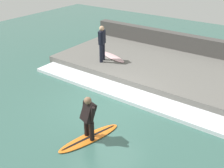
{
  "coord_description": "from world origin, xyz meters",
  "views": [
    {
      "loc": [
        -6.47,
        -4.87,
        5.07
      ],
      "look_at": [
        0.39,
        0.0,
        0.7
      ],
      "focal_mm": 42.0,
      "sensor_mm": 36.0,
      "label": 1
    }
  ],
  "objects_px": {
    "surfboard_riding": "(90,138)",
    "surfer_waiting_near": "(102,42)",
    "surfboard_waiting_near": "(113,57)",
    "surfer_riding": "(88,116)"
  },
  "relations": [
    {
      "from": "surfboard_riding",
      "to": "surfer_riding",
      "type": "bearing_deg",
      "value": 0.0
    },
    {
      "from": "surfer_waiting_near",
      "to": "surfboard_riding",
      "type": "bearing_deg",
      "value": -147.06
    },
    {
      "from": "surfboard_waiting_near",
      "to": "surfer_riding",
      "type": "bearing_deg",
      "value": -151.76
    },
    {
      "from": "surfboard_riding",
      "to": "surfer_waiting_near",
      "type": "relative_size",
      "value": 1.28
    },
    {
      "from": "surfboard_riding",
      "to": "surfboard_waiting_near",
      "type": "distance_m",
      "value": 5.68
    },
    {
      "from": "surfer_waiting_near",
      "to": "surfboard_waiting_near",
      "type": "height_order",
      "value": "surfer_waiting_near"
    },
    {
      "from": "surfboard_riding",
      "to": "surfboard_waiting_near",
      "type": "bearing_deg",
      "value": 28.24
    },
    {
      "from": "surfboard_riding",
      "to": "surfboard_waiting_near",
      "type": "relative_size",
      "value": 1.18
    },
    {
      "from": "surfer_riding",
      "to": "surfer_waiting_near",
      "type": "bearing_deg",
      "value": 32.94
    },
    {
      "from": "surfboard_riding",
      "to": "surfboard_waiting_near",
      "type": "xyz_separation_m",
      "value": [
        4.99,
        2.68,
        0.38
      ]
    }
  ]
}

